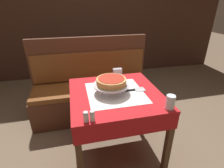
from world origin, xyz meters
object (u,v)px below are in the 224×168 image
Objects in this scene: pizza_server at (133,90)px; water_glass_near at (170,102)px; dining_table_front at (115,102)px; pepper_shaker at (92,116)px; pizza_pan_stand at (111,85)px; condiment_caddy at (80,45)px; deep_dish_pizza at (111,81)px; salt_shaker at (86,117)px; booth_bench at (93,94)px; napkin_holder at (117,72)px; dining_table_rear at (82,54)px.

water_glass_near is (0.17, -0.36, 0.05)m from pizza_server.
pepper_shaker reaches higher than dining_table_front.
pizza_pan_stand is at bearing 59.78° from pepper_shaker.
pizza_server is 1.48× the size of condiment_caddy.
pepper_shaker is (-0.26, -0.38, 0.14)m from dining_table_front.
deep_dish_pizza is at bearing 59.78° from pepper_shaker.
salt_shaker is at bearing -178.67° from water_glass_near.
pizza_pan_stand is 2.86× the size of water_glass_near.
pepper_shaker is (-0.62, -0.02, -0.02)m from water_glass_near.
booth_bench is 13.83× the size of water_glass_near.
dining_table_front is 0.22m from deep_dish_pizza.
deep_dish_pizza reaches higher than pepper_shaker.
pizza_server is at bearing -3.45° from deep_dish_pizza.
napkin_holder reaches higher than dining_table_front.
condiment_caddy reaches higher than salt_shaker.
salt_shaker is (-0.27, -0.39, -0.03)m from pizza_pan_stand.
pizza_server is at bearing 37.67° from salt_shaker.
salt_shaker and pepper_shaker have the same top height.
water_glass_near is at bearing -67.04° from booth_bench.
salt_shaker is 0.87m from napkin_holder.
napkin_holder is at bearing 63.09° from pepper_shaker.
booth_bench is at bearing 96.89° from deep_dish_pizza.
pizza_server is at bearing 40.43° from pepper_shaker.
pizza_pan_stand is 0.45m from pepper_shaker.
napkin_holder is at bearing 66.90° from deep_dish_pizza.
dining_table_front is 2.51× the size of pizza_pan_stand.
dining_table_front is at bearing -84.22° from dining_table_rear.
napkin_holder is at bearing 107.74° from water_glass_near.
pizza_server is 0.38m from napkin_holder.
dining_table_front is at bearing -20.24° from deep_dish_pizza.
booth_bench is (-0.13, 0.78, -0.31)m from dining_table_front.
salt_shaker is at bearing -180.00° from pepper_shaker.
water_glass_near reaches higher than dining_table_front.
pepper_shaker is at bearing -91.48° from condiment_caddy.
napkin_holder is at bearing 60.38° from salt_shaker.
salt_shaker is at bearing -129.45° from dining_table_front.
deep_dish_pizza is 0.40m from napkin_holder.
dining_table_rear is 2.18× the size of pizza_pan_stand.
condiment_caddy is at bearing 94.39° from booth_bench.
condiment_caddy is (-0.33, 1.43, 0.00)m from napkin_holder.
deep_dish_pizza is 3.38× the size of salt_shaker.
napkin_holder reaches higher than dining_table_rear.
booth_bench is 6.58× the size of pizza_server.
dining_table_rear is 0.16m from condiment_caddy.
dining_table_rear is 2.97× the size of pizza_server.
salt_shaker is (-0.66, -0.02, -0.02)m from water_glass_near.
pizza_server is at bearing -68.35° from booth_bench.
condiment_caddy is (-0.17, 1.79, -0.06)m from deep_dish_pizza.
dining_table_rear is 9.03× the size of salt_shaker.
water_glass_near is (0.35, -0.36, 0.16)m from dining_table_front.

